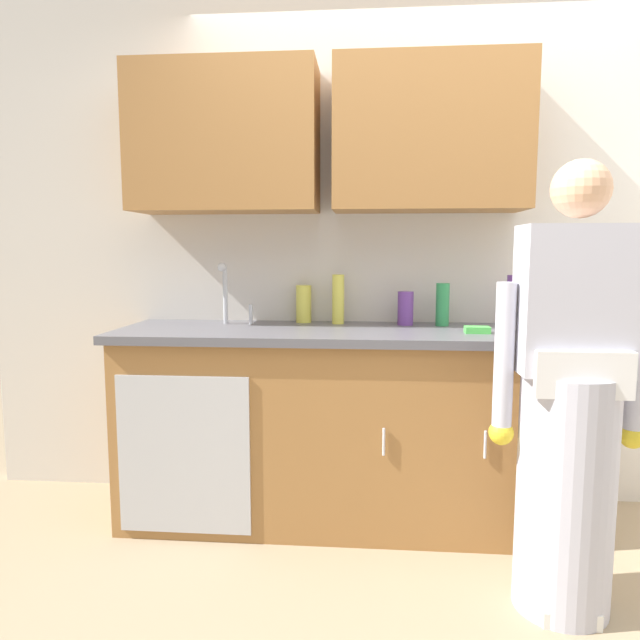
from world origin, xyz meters
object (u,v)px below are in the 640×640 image
person_at_sink (569,425)px  bottle_soap (304,304)px  bottle_water_tall (338,299)px  bottle_dish_liquid (442,305)px  sink (227,330)px  bottle_cleaner_spray (512,301)px  cup_by_sink (511,325)px  sponge (477,330)px  bottle_water_short (405,308)px

person_at_sink → bottle_soap: (-1.05, 0.89, 0.34)m
bottle_water_tall → bottle_dish_liquid: 0.52m
sink → bottle_cleaner_spray: sink is taller
cup_by_sink → bottle_soap: bearing=157.2°
bottle_soap → sponge: (0.83, -0.33, -0.08)m
bottle_dish_liquid → cup_by_sink: (0.26, -0.32, -0.06)m
bottle_soap → cup_by_sink: bearing=-22.8°
bottle_water_short → bottle_cleaner_spray: (0.52, 0.01, 0.04)m
bottle_water_short → bottle_water_tall: size_ratio=0.67×
sponge → bottle_soap: bearing=158.5°
bottle_soap → bottle_dish_liquid: bearing=-6.3°
sponge → bottle_water_tall: bearing=156.1°
bottle_cleaner_spray → cup_by_sink: bottle_cleaner_spray is taller
bottle_water_short → cup_by_sink: (0.44, -0.34, -0.04)m
bottle_water_tall → bottle_soap: bearing=167.6°
person_at_sink → bottle_cleaner_spray: bearing=90.6°
bottle_cleaner_spray → sponge: (-0.22, -0.28, -0.11)m
bottle_dish_liquid → sponge: (0.13, -0.25, -0.09)m
bottle_soap → bottle_water_tall: bearing=-12.4°
sponge → bottle_dish_liquid: bearing=117.0°
bottle_cleaner_spray → cup_by_sink: bearing=-103.7°
bottle_water_short → bottle_cleaner_spray: bottle_cleaner_spray is taller
sink → bottle_soap: 0.44m
person_at_sink → sponge: person_at_sink is taller
sink → person_at_sink: (1.40, -0.66, -0.23)m
bottle_water_tall → bottle_dish_liquid: (0.52, -0.04, -0.02)m
person_at_sink → bottle_water_short: bearing=122.7°
person_at_sink → bottle_dish_liquid: 0.95m
bottle_water_short → bottle_cleaner_spray: 0.53m
person_at_sink → bottle_water_short: 1.04m
sink → bottle_water_short: (0.87, 0.17, 0.10)m
sink → sponge: (1.18, -0.09, 0.03)m
sink → sponge: bearing=-4.5°
bottle_water_tall → bottle_soap: 0.19m
bottle_cleaner_spray → bottle_soap: bearing=177.3°
sponge → cup_by_sink: bearing=-30.2°
bottle_water_short → bottle_water_tall: (-0.34, 0.02, 0.04)m
person_at_sink → bottle_cleaner_spray: (-0.01, 0.84, 0.37)m
cup_by_sink → person_at_sink: bearing=-79.0°
bottle_water_short → bottle_water_tall: bottle_water_tall is taller
bottle_soap → person_at_sink: bearing=-40.2°
bottle_soap → sponge: size_ratio=1.75×
bottle_water_tall → bottle_cleaner_spray: bearing=-0.6°
bottle_water_short → bottle_dish_liquid: (0.18, -0.02, 0.02)m
bottle_water_short → cup_by_sink: bearing=-38.0°
bottle_water_short → sponge: (0.31, -0.27, -0.07)m
bottle_water_short → bottle_soap: bottle_soap is taller
cup_by_sink → bottle_water_tall: bearing=155.0°
bottle_dish_liquid → sink: bearing=-171.7°
bottle_water_short → sponge: size_ratio=1.53×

